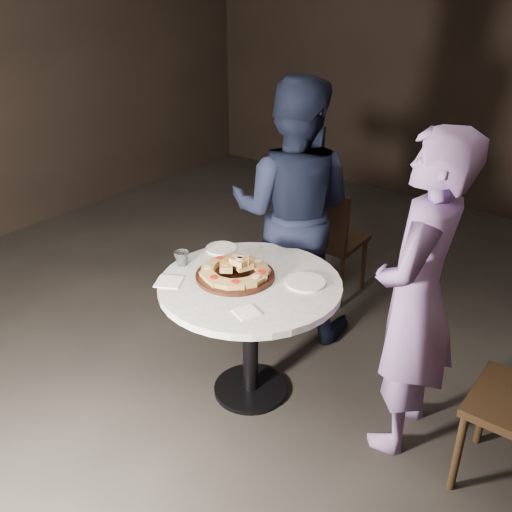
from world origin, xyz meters
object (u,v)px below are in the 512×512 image
at_px(water_glass, 182,258).
at_px(chair_far, 328,236).
at_px(serving_board, 235,275).
at_px(diner_navy, 292,211).
at_px(focaccia_pile, 235,269).
at_px(diner_teal, 416,299).
at_px(table, 250,304).

relative_size(water_glass, chair_far, 0.10).
relative_size(serving_board, chair_far, 0.49).
relative_size(serving_board, water_glass, 4.97).
bearing_deg(diner_navy, focaccia_pile, 77.16).
xyz_separation_m(serving_board, diner_navy, (-0.13, 0.72, 0.10)).
distance_m(serving_board, diner_navy, 0.74).
height_order(focaccia_pile, diner_navy, diner_navy).
relative_size(serving_board, focaccia_pile, 1.12).
height_order(water_glass, diner_teal, diner_teal).
bearing_deg(diner_navy, diner_teal, 131.30).
distance_m(table, focaccia_pile, 0.20).
relative_size(serving_board, diner_teal, 0.26).
bearing_deg(chair_far, focaccia_pile, 94.72).
distance_m(focaccia_pile, diner_teal, 0.93).
relative_size(table, diner_navy, 0.63).
xyz_separation_m(focaccia_pile, chair_far, (-0.13, 1.18, -0.27)).
distance_m(chair_far, diner_navy, 0.57).
bearing_deg(chair_far, table, 99.26).
relative_size(table, diner_teal, 0.64).
bearing_deg(serving_board, focaccia_pile, 83.29).
relative_size(water_glass, diner_navy, 0.05).
height_order(table, focaccia_pile, focaccia_pile).
bearing_deg(diner_teal, diner_navy, -122.10).
bearing_deg(water_glass, table, 10.52).
bearing_deg(diner_teal, focaccia_pile, -82.90).
height_order(chair_far, diner_navy, diner_navy).
bearing_deg(focaccia_pile, chair_far, 96.06).
xyz_separation_m(table, water_glass, (-0.42, -0.08, 0.17)).
bearing_deg(focaccia_pile, table, 2.11).
distance_m(serving_board, chair_far, 1.21).
relative_size(diner_navy, diner_teal, 1.02).
height_order(serving_board, focaccia_pile, focaccia_pile).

